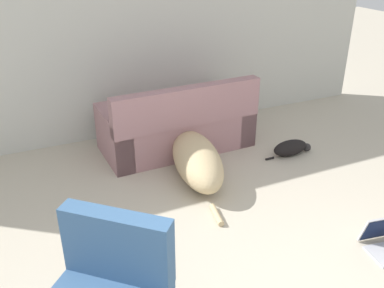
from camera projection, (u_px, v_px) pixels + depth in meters
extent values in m
cube|color=beige|center=(116.00, 22.00, 4.73)|extent=(6.87, 0.06, 2.69)
cube|color=#A3757A|center=(176.00, 130.00, 4.90)|extent=(1.69, 0.83, 0.40)
cube|color=#A3757A|center=(188.00, 106.00, 4.45)|extent=(1.67, 0.19, 0.42)
cube|color=#A3757A|center=(231.00, 114.00, 5.16)|extent=(0.23, 0.79, 0.54)
cube|color=#A3757A|center=(114.00, 137.00, 4.58)|extent=(0.23, 0.79, 0.54)
ellipsoid|color=tan|center=(197.00, 160.00, 4.26)|extent=(0.64, 1.17, 0.41)
sphere|color=brown|center=(183.00, 139.00, 4.83)|extent=(0.34, 0.34, 0.29)
cylinder|color=tan|center=(217.00, 215.00, 3.73)|extent=(0.10, 0.28, 0.05)
ellipsoid|color=black|center=(290.00, 148.00, 4.76)|extent=(0.42, 0.18, 0.18)
sphere|color=#2D2B2B|center=(307.00, 147.00, 4.86)|extent=(0.09, 0.09, 0.09)
cylinder|color=black|center=(270.00, 159.00, 4.69)|extent=(0.11, 0.02, 0.02)
cube|color=#B7B7BC|center=(380.00, 228.00, 3.39)|extent=(0.33, 0.14, 0.24)
cube|color=#0F1938|center=(381.00, 229.00, 3.39)|extent=(0.30, 0.12, 0.22)
cube|color=#385B84|center=(117.00, 245.00, 2.36)|extent=(0.55, 0.52, 0.42)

